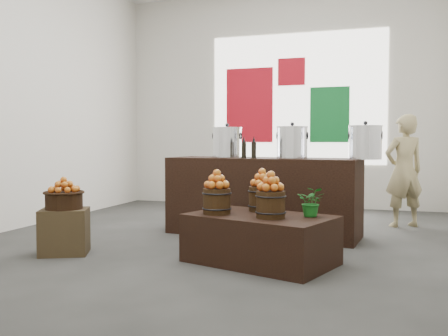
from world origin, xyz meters
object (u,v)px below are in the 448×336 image
(counter, at_px, (263,197))
(stock_pot_center, at_px, (292,143))
(crate, at_px, (64,232))
(shopper, at_px, (404,171))
(wicker_basket, at_px, (64,201))
(stock_pot_right, at_px, (365,143))
(display_table, at_px, (260,239))
(stock_pot_left, at_px, (227,143))

(counter, relative_size, stock_pot_center, 6.47)
(crate, relative_size, shopper, 0.31)
(wicker_basket, relative_size, stock_pot_center, 1.03)
(wicker_basket, distance_m, shopper, 4.61)
(crate, relative_size, stock_pot_center, 1.29)
(wicker_basket, relative_size, counter, 0.16)
(crate, xyz_separation_m, stock_pot_center, (2.16, 1.68, 0.95))
(counter, bearing_deg, stock_pot_right, 0.00)
(stock_pot_center, relative_size, shopper, 0.24)
(crate, relative_size, display_table, 0.35)
(crate, xyz_separation_m, display_table, (2.10, 0.25, -0.00))
(stock_pot_left, xyz_separation_m, stock_pot_center, (0.89, -0.09, 0.00))
(wicker_basket, height_order, stock_pot_center, stock_pot_center)
(wicker_basket, xyz_separation_m, counter, (1.78, 1.72, -0.08))
(crate, distance_m, stock_pot_right, 3.57)
(stock_pot_right, bearing_deg, crate, -152.45)
(counter, xyz_separation_m, stock_pot_center, (0.39, -0.04, 0.69))
(stock_pot_center, bearing_deg, counter, 174.15)
(display_table, bearing_deg, wicker_basket, -154.88)
(stock_pot_left, bearing_deg, display_table, -61.67)
(shopper, bearing_deg, stock_pot_center, 13.75)
(stock_pot_left, relative_size, shopper, 0.24)
(display_table, distance_m, stock_pot_right, 1.90)
(shopper, bearing_deg, crate, 10.95)
(shopper, bearing_deg, display_table, 33.06)
(crate, xyz_separation_m, wicker_basket, (0.00, 0.00, 0.33))
(display_table, xyz_separation_m, stock_pot_left, (-0.82, 1.52, 0.95))
(crate, height_order, stock_pot_left, stock_pot_left)
(stock_pot_right, bearing_deg, stock_pot_center, 174.15)
(display_table, distance_m, stock_pot_center, 1.72)
(stock_pot_left, xyz_separation_m, shopper, (2.26, 1.17, -0.39))
(wicker_basket, bearing_deg, stock_pot_right, 27.55)
(stock_pot_left, height_order, shopper, shopper)
(crate, xyz_separation_m, shopper, (3.54, 2.94, 0.55))
(wicker_basket, relative_size, display_table, 0.28)
(counter, height_order, stock_pot_right, stock_pot_right)
(stock_pot_right, bearing_deg, display_table, -125.32)
(display_table, bearing_deg, stock_pot_right, 73.01)
(stock_pot_center, bearing_deg, shopper, 42.56)
(counter, height_order, stock_pot_left, stock_pot_left)
(wicker_basket, height_order, counter, counter)
(display_table, xyz_separation_m, shopper, (1.44, 2.69, 0.56))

